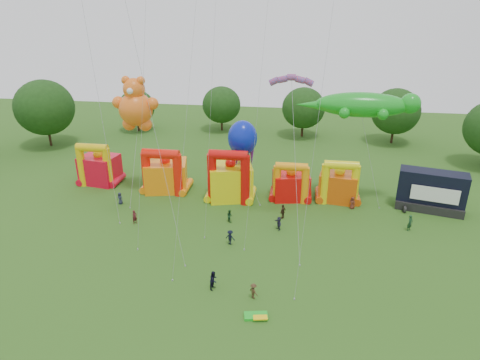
# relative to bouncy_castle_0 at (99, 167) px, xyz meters

# --- Properties ---
(ground) EXTENTS (160.00, 160.00, 0.00)m
(ground) POSITION_rel_bouncy_castle_0_xyz_m (20.96, -28.34, -2.44)
(ground) COLOR #2D5A19
(ground) RESTS_ON ground
(tree_ring) EXTENTS (124.67, 126.78, 12.07)m
(tree_ring) POSITION_rel_bouncy_castle_0_xyz_m (19.77, -27.72, 3.82)
(tree_ring) COLOR #352314
(tree_ring) RESTS_ON ground
(bouncy_castle_0) EXTENTS (5.61, 4.78, 6.42)m
(bouncy_castle_0) POSITION_rel_bouncy_castle_0_xyz_m (0.00, 0.00, 0.00)
(bouncy_castle_0) COLOR red
(bouncy_castle_0) RESTS_ON ground
(bouncy_castle_1) EXTENTS (6.49, 5.63, 6.53)m
(bouncy_castle_1) POSITION_rel_bouncy_castle_0_xyz_m (10.34, -1.12, 0.03)
(bouncy_castle_1) COLOR orange
(bouncy_castle_1) RESTS_ON ground
(bouncy_castle_2) EXTENTS (6.50, 5.68, 7.34)m
(bouncy_castle_2) POSITION_rel_bouncy_castle_0_xyz_m (19.76, -2.55, 0.33)
(bouncy_castle_2) COLOR yellow
(bouncy_castle_2) RESTS_ON ground
(bouncy_castle_3) EXTENTS (5.26, 4.52, 5.57)m
(bouncy_castle_3) POSITION_rel_bouncy_castle_0_xyz_m (27.80, -1.39, -0.31)
(bouncy_castle_3) COLOR red
(bouncy_castle_3) RESTS_ON ground
(bouncy_castle_4) EXTENTS (5.41, 4.60, 6.03)m
(bouncy_castle_4) POSITION_rel_bouncy_castle_0_xyz_m (34.08, -0.98, -0.14)
(bouncy_castle_4) COLOR #D4500B
(bouncy_castle_4) RESTS_ON ground
(stage_trailer) EXTENTS (8.58, 4.87, 5.20)m
(stage_trailer) POSITION_rel_bouncy_castle_0_xyz_m (45.49, -2.03, 0.06)
(stage_trailer) COLOR black
(stage_trailer) RESTS_ON ground
(teddy_bear_kite) EXTENTS (6.25, 8.13, 16.02)m
(teddy_bear_kite) POSITION_rel_bouncy_castle_0_xyz_m (7.12, -1.99, 8.33)
(teddy_bear_kite) COLOR orange
(teddy_bear_kite) RESTS_ON ground
(gecko_kite) EXTENTS (14.98, 4.96, 14.62)m
(gecko_kite) POSITION_rel_bouncy_castle_0_xyz_m (36.62, -0.95, 7.92)
(gecko_kite) COLOR #169D1E
(gecko_kite) RESTS_ON ground
(octopus_kite) EXTENTS (4.86, 5.44, 10.49)m
(octopus_kite) POSITION_rel_bouncy_castle_0_xyz_m (21.72, -1.40, 3.18)
(octopus_kite) COLOR #0B1DAC
(octopus_kite) RESTS_ON ground
(parafoil_kites) EXTENTS (28.31, 14.12, 31.22)m
(parafoil_kites) POSITION_rel_bouncy_castle_0_xyz_m (13.28, -12.77, 11.40)
(parafoil_kites) COLOR #DE3C0A
(parafoil_kites) RESTS_ON ground
(diamond_kites) EXTENTS (19.56, 15.99, 44.09)m
(diamond_kites) POSITION_rel_bouncy_castle_0_xyz_m (20.85, -14.35, 14.35)
(diamond_kites) COLOR red
(diamond_kites) RESTS_ON ground
(folded_kite_bundle) EXTENTS (2.15, 1.38, 0.31)m
(folded_kite_bundle) POSITION_rel_bouncy_castle_0_xyz_m (25.82, -25.50, -2.30)
(folded_kite_bundle) COLOR green
(folded_kite_bundle) RESTS_ON ground
(spectator_0) EXTENTS (0.86, 0.64, 1.62)m
(spectator_0) POSITION_rel_bouncy_castle_0_xyz_m (5.67, -6.27, -1.63)
(spectator_0) COLOR #24293C
(spectator_0) RESTS_ON ground
(spectator_1) EXTENTS (0.73, 0.76, 1.75)m
(spectator_1) POSITION_rel_bouncy_castle_0_xyz_m (9.57, -11.14, -1.57)
(spectator_1) COLOR #4D161C
(spectator_1) RESTS_ON ground
(spectator_2) EXTENTS (0.94, 0.94, 1.54)m
(spectator_2) POSITION_rel_bouncy_castle_0_xyz_m (20.74, -8.98, -1.67)
(spectator_2) COLOR #173A1C
(spectator_2) RESTS_ON ground
(spectator_3) EXTENTS (1.26, 0.96, 1.72)m
(spectator_3) POSITION_rel_bouncy_castle_0_xyz_m (21.67, -14.17, -1.58)
(spectator_3) COLOR black
(spectator_3) RESTS_ON ground
(spectator_4) EXTENTS (0.95, 1.18, 1.88)m
(spectator_4) POSITION_rel_bouncy_castle_0_xyz_m (27.08, -7.30, -1.50)
(spectator_4) COLOR #3A2817
(spectator_4) RESTS_ON ground
(spectator_5) EXTENTS (1.10, 1.57, 1.63)m
(spectator_5) POSITION_rel_bouncy_castle_0_xyz_m (26.74, -10.10, -1.62)
(spectator_5) COLOR #26243C
(spectator_5) RESTS_ON ground
(spectator_6) EXTENTS (0.97, 0.88, 1.66)m
(spectator_6) POSITION_rel_bouncy_castle_0_xyz_m (35.76, -3.34, -1.61)
(spectator_6) COLOR maroon
(spectator_6) RESTS_ON ground
(spectator_7) EXTENTS (0.84, 0.84, 1.97)m
(spectator_7) POSITION_rel_bouncy_castle_0_xyz_m (41.84, -8.15, -1.45)
(spectator_7) COLOR #16381D
(spectator_7) RESTS_ON ground
(spectator_8) EXTENTS (0.94, 1.08, 1.87)m
(spectator_8) POSITION_rel_bouncy_castle_0_xyz_m (21.46, -22.13, -1.50)
(spectator_8) COLOR black
(spectator_8) RESTS_ON ground
(spectator_9) EXTENTS (1.12, 1.09, 1.53)m
(spectator_9) POSITION_rel_bouncy_castle_0_xyz_m (25.26, -23.00, -1.67)
(spectator_9) COLOR #412E1A
(spectator_9) RESTS_ON ground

